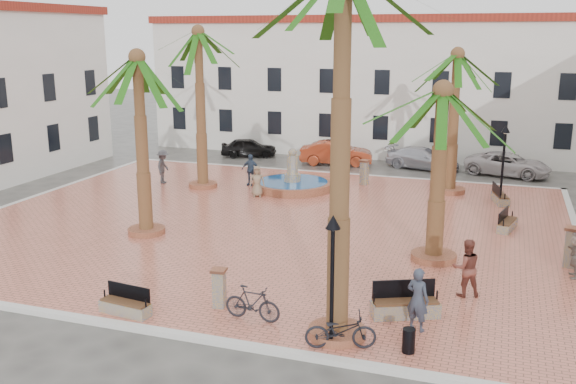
# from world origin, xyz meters

# --- Properties ---
(ground) EXTENTS (120.00, 120.00, 0.00)m
(ground) POSITION_xyz_m (0.00, 0.00, 0.00)
(ground) COLOR #56544F
(ground) RESTS_ON ground
(plaza) EXTENTS (26.00, 22.00, 0.15)m
(plaza) POSITION_xyz_m (0.00, 0.00, 0.07)
(plaza) COLOR #DE765D
(plaza) RESTS_ON ground
(kerb_n) EXTENTS (26.30, 0.30, 0.16)m
(kerb_n) POSITION_xyz_m (0.00, 11.00, 0.08)
(kerb_n) COLOR silver
(kerb_n) RESTS_ON ground
(kerb_s) EXTENTS (26.30, 0.30, 0.16)m
(kerb_s) POSITION_xyz_m (0.00, -11.00, 0.08)
(kerb_s) COLOR silver
(kerb_s) RESTS_ON ground
(kerb_w) EXTENTS (0.30, 22.30, 0.16)m
(kerb_w) POSITION_xyz_m (-13.00, 0.00, 0.08)
(kerb_w) COLOR silver
(kerb_w) RESTS_ON ground
(building_north) EXTENTS (30.40, 7.40, 9.50)m
(building_north) POSITION_xyz_m (-0.00, 19.99, 4.77)
(building_north) COLOR white
(building_north) RESTS_ON ground
(fountain) EXTENTS (4.32, 4.32, 2.23)m
(fountain) POSITION_xyz_m (-0.90, 6.29, 0.45)
(fountain) COLOR #A45A3C
(fountain) RESTS_ON plaza
(palm_nw) EXTENTS (5.07, 5.07, 8.61)m
(palm_nw) POSITION_xyz_m (-5.67, 5.13, 7.53)
(palm_nw) COLOR #A45A3C
(palm_nw) RESTS_ON plaza
(palm_sw) EXTENTS (5.02, 5.02, 7.61)m
(palm_sw) POSITION_xyz_m (-4.20, -3.20, 6.58)
(palm_sw) COLOR #A45A3C
(palm_sw) RESTS_ON plaza
(palm_s) EXTENTS (5.21, 5.21, 10.06)m
(palm_s) POSITION_xyz_m (5.77, -9.77, 8.89)
(palm_s) COLOR #A45A3C
(palm_s) RESTS_ON plaza
(palm_e) EXTENTS (5.45, 5.45, 6.62)m
(palm_e) POSITION_xyz_m (7.60, -2.61, 5.55)
(palm_e) COLOR #A45A3C
(palm_e) RESTS_ON plaza
(palm_ne) EXTENTS (5.30, 5.30, 7.52)m
(palm_ne) POSITION_xyz_m (7.20, 8.22, 6.45)
(palm_ne) COLOR #A45A3C
(palm_ne) RESTS_ON plaza
(bench_s) EXTENTS (1.68, 0.69, 0.86)m
(bench_s) POSITION_xyz_m (-0.59, -10.38, 0.39)
(bench_s) COLOR gray
(bench_s) RESTS_ON plaza
(bench_se) EXTENTS (2.09, 1.39, 1.06)m
(bench_se) POSITION_xyz_m (7.35, -7.85, 0.45)
(bench_se) COLOR gray
(bench_se) RESTS_ON plaza
(bench_e) EXTENTS (0.86, 1.72, 0.87)m
(bench_e) POSITION_xyz_m (10.14, 2.21, 0.40)
(bench_e) COLOR gray
(bench_e) RESTS_ON plaza
(bench_ne) EXTENTS (0.95, 1.83, 0.92)m
(bench_ne) POSITION_xyz_m (9.77, 6.80, 0.41)
(bench_ne) COLOR gray
(bench_ne) RESTS_ON plaza
(lamppost_s) EXTENTS (0.40, 0.40, 3.68)m
(lamppost_s) POSITION_xyz_m (5.77, -10.40, 2.64)
(lamppost_s) COLOR black
(lamppost_s) RESTS_ON plaza
(lamppost_e) EXTENTS (0.43, 0.43, 3.93)m
(lamppost_e) POSITION_xyz_m (9.78, 6.57, 2.81)
(lamppost_e) COLOR black
(lamppost_e) RESTS_ON plaza
(bollard_se) EXTENTS (0.50, 0.50, 1.24)m
(bollard_se) POSITION_xyz_m (1.86, -9.03, 0.79)
(bollard_se) COLOR gray
(bollard_se) RESTS_ON plaza
(bollard_n) EXTENTS (0.58, 0.58, 1.38)m
(bollard_n) POSITION_xyz_m (2.55, 8.56, 0.86)
(bollard_n) COLOR gray
(bollard_n) RESTS_ON plaza
(bollard_e) EXTENTS (0.65, 0.65, 1.49)m
(bollard_e) POSITION_xyz_m (12.33, -1.77, 0.92)
(bollard_e) COLOR gray
(bollard_e) RESTS_ON plaza
(litter_bin) EXTENTS (0.34, 0.34, 0.67)m
(litter_bin) POSITION_xyz_m (7.78, -10.04, 0.48)
(litter_bin) COLOR black
(litter_bin) RESTS_ON plaza
(cyclist_a) EXTENTS (0.79, 0.67, 1.86)m
(cyclist_a) POSITION_xyz_m (7.80, -8.64, 1.08)
(cyclist_a) COLOR #343B4B
(cyclist_a) RESTS_ON plaza
(bicycle_a) EXTENTS (2.02, 1.23, 1.00)m
(bicycle_a) POSITION_xyz_m (6.03, -10.40, 0.65)
(bicycle_a) COLOR black
(bicycle_a) RESTS_ON plaza
(cyclist_b) EXTENTS (1.11, 1.00, 1.89)m
(cyclist_b) POSITION_xyz_m (8.92, -5.67, 1.09)
(cyclist_b) COLOR brown
(cyclist_b) RESTS_ON plaza
(bicycle_b) EXTENTS (1.77, 0.59, 1.05)m
(bicycle_b) POSITION_xyz_m (3.16, -9.55, 0.67)
(bicycle_b) COLOR black
(bicycle_b) RESTS_ON plaza
(pedestrian_fountain_a) EXTENTS (0.90, 0.72, 1.59)m
(pedestrian_fountain_a) POSITION_xyz_m (-2.08, 4.13, 0.95)
(pedestrian_fountain_a) COLOR #897157
(pedestrian_fountain_a) RESTS_ON plaza
(pedestrian_fountain_b) EXTENTS (1.02, 0.43, 1.73)m
(pedestrian_fountain_b) POSITION_xyz_m (-3.36, 6.36, 1.02)
(pedestrian_fountain_b) COLOR #31425A
(pedestrian_fountain_b) RESTS_ON plaza
(pedestrian_north) EXTENTS (0.89, 1.31, 1.88)m
(pedestrian_north) POSITION_xyz_m (-8.15, 5.24, 1.09)
(pedestrian_north) COLOR #48484D
(pedestrian_north) RESTS_ON plaza
(car_black) EXTENTS (4.10, 2.76, 1.30)m
(car_black) POSITION_xyz_m (-6.94, 14.85, 0.65)
(car_black) COLOR black
(car_black) RESTS_ON ground
(car_red) EXTENTS (4.86, 2.45, 1.53)m
(car_red) POSITION_xyz_m (-0.52, 14.14, 0.77)
(car_red) COLOR #A33A1E
(car_red) RESTS_ON ground
(car_silver) EXTENTS (4.91, 2.91, 1.34)m
(car_silver) POSITION_xyz_m (4.96, 14.65, 0.67)
(car_silver) COLOR silver
(car_silver) RESTS_ON ground
(car_white) EXTENTS (5.32, 3.33, 1.37)m
(car_white) POSITION_xyz_m (10.06, 14.27, 0.69)
(car_white) COLOR beige
(car_white) RESTS_ON ground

